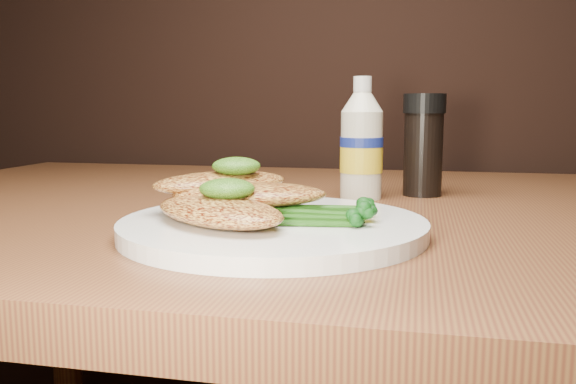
# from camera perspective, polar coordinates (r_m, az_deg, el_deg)

# --- Properties ---
(plate) EXTENTS (0.28, 0.28, 0.01)m
(plate) POSITION_cam_1_polar(r_m,az_deg,el_deg) (0.55, -1.42, -3.34)
(plate) COLOR white
(plate) RESTS_ON dining_table
(chicken_front) EXTENTS (0.17, 0.15, 0.02)m
(chicken_front) POSITION_cam_1_polar(r_m,az_deg,el_deg) (0.53, -6.64, -1.80)
(chicken_front) COLOR gold
(chicken_front) RESTS_ON plate
(chicken_mid) EXTENTS (0.16, 0.10, 0.02)m
(chicken_mid) POSITION_cam_1_polar(r_m,az_deg,el_deg) (0.56, -3.71, -0.24)
(chicken_mid) COLOR gold
(chicken_mid) RESTS_ON plate
(chicken_back) EXTENTS (0.15, 0.15, 0.02)m
(chicken_back) POSITION_cam_1_polar(r_m,az_deg,el_deg) (0.59, -6.39, 0.91)
(chicken_back) COLOR gold
(chicken_back) RESTS_ON plate
(pesto_front) EXTENTS (0.05, 0.05, 0.02)m
(pesto_front) POSITION_cam_1_polar(r_m,az_deg,el_deg) (0.53, -5.84, 0.30)
(pesto_front) COLOR #143307
(pesto_front) RESTS_ON chicken_front
(pesto_back) EXTENTS (0.06, 0.06, 0.02)m
(pesto_back) POSITION_cam_1_polar(r_m,az_deg,el_deg) (0.59, -4.95, 2.47)
(pesto_back) COLOR #143307
(pesto_back) RESTS_ON chicken_back
(broccolini_bundle) EXTENTS (0.14, 0.11, 0.02)m
(broccolini_bundle) POSITION_cam_1_polar(r_m,az_deg,el_deg) (0.54, 2.49, -1.69)
(broccolini_bundle) COLOR #1D4D10
(broccolini_bundle) RESTS_ON plate
(mayo_bottle) EXTENTS (0.07, 0.07, 0.15)m
(mayo_bottle) POSITION_cam_1_polar(r_m,az_deg,el_deg) (0.76, 7.03, 5.13)
(mayo_bottle) COLOR beige
(mayo_bottle) RESTS_ON dining_table
(pepper_grinder) EXTENTS (0.07, 0.07, 0.13)m
(pepper_grinder) POSITION_cam_1_polar(r_m,az_deg,el_deg) (0.80, 12.78, 4.38)
(pepper_grinder) COLOR black
(pepper_grinder) RESTS_ON dining_table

